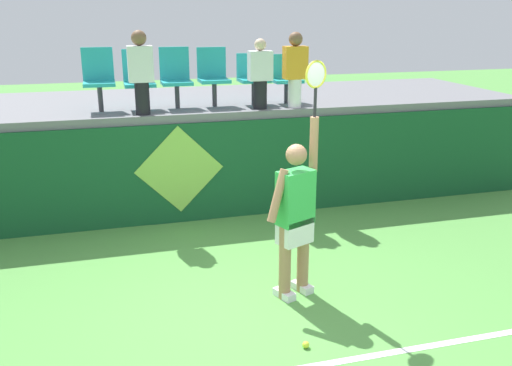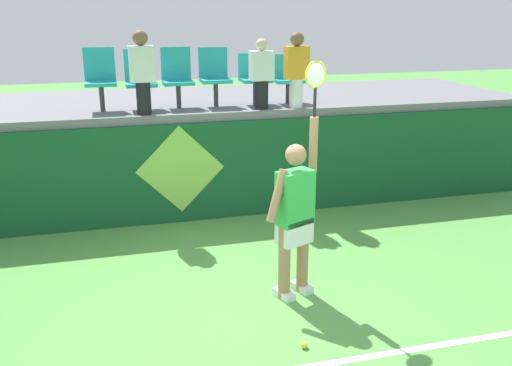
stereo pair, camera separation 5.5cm
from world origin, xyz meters
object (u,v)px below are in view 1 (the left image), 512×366
object	(u,v)px
stadium_chair_2	(176,75)
tennis_ball	(306,345)
stadium_chair_3	(213,74)
spectator_0	(260,73)
stadium_chair_4	(253,76)
tennis_player	(295,213)
stadium_chair_5	(285,76)
spectator_1	(295,68)
water_bottle	(263,101)
stadium_chair_1	(139,77)
spectator_2	(141,71)
stadium_chair_0	(99,77)

from	to	relation	value
stadium_chair_2	tennis_ball	bearing A→B (deg)	-82.30
stadium_chair_3	spectator_0	world-z (taller)	spectator_0
stadium_chair_4	spectator_0	size ratio (longest dim) A/B	0.76
tennis_player	tennis_ball	size ratio (longest dim) A/B	38.03
stadium_chair_5	spectator_1	world-z (taller)	spectator_1
water_bottle	stadium_chair_1	size ratio (longest dim) A/B	0.27
tennis_ball	stadium_chair_4	bearing A→B (deg)	81.68
stadium_chair_5	tennis_ball	bearing A→B (deg)	-105.25
stadium_chair_1	stadium_chair_5	bearing A→B (deg)	-0.28
stadium_chair_2	spectator_2	bearing A→B (deg)	-138.80
spectator_2	tennis_player	bearing A→B (deg)	-63.90
stadium_chair_0	stadium_chair_2	bearing A→B (deg)	0.07
tennis_player	stadium_chair_3	xyz separation A→B (m)	(-0.23, 3.17, 1.10)
spectator_2	stadium_chair_1	bearing A→B (deg)	90.00
spectator_0	spectator_2	xyz separation A→B (m)	(-1.71, -0.02, 0.09)
stadium_chair_0	stadium_chair_4	bearing A→B (deg)	-0.28
tennis_ball	stadium_chair_2	bearing A→B (deg)	97.70
stadium_chair_5	spectator_0	distance (m)	0.69
stadium_chair_4	stadium_chair_5	size ratio (longest dim) A/B	1.03
water_bottle	stadium_chair_5	distance (m)	0.73
stadium_chair_1	spectator_2	xyz separation A→B (m)	(0.00, -0.47, 0.14)
spectator_0	spectator_1	size ratio (longest dim) A/B	0.92
stadium_chair_3	tennis_player	bearing A→B (deg)	-85.83
stadium_chair_2	spectator_1	size ratio (longest dim) A/B	0.80
stadium_chair_1	stadium_chair_4	distance (m)	1.71
stadium_chair_4	stadium_chair_2	bearing A→B (deg)	179.39
spectator_2	spectator_1	bearing A→B (deg)	-0.05
stadium_chair_1	stadium_chair_5	xyz separation A→B (m)	(2.24, -0.01, -0.05)
tennis_ball	stadium_chair_4	distance (m)	4.65
stadium_chair_0	stadium_chair_5	world-z (taller)	stadium_chair_0
stadium_chair_3	spectator_1	xyz separation A→B (m)	(1.14, -0.47, 0.10)
spectator_0	water_bottle	bearing A→B (deg)	-39.22
stadium_chair_0	spectator_0	xyz separation A→B (m)	(2.27, -0.44, 0.03)
stadium_chair_0	stadium_chair_4	distance (m)	2.27
stadium_chair_3	spectator_2	xyz separation A→B (m)	(-1.10, -0.47, 0.13)
stadium_chair_1	spectator_0	size ratio (longest dim) A/B	0.85
spectator_1	stadium_chair_3	bearing A→B (deg)	157.71
stadium_chair_4	tennis_ball	bearing A→B (deg)	-98.32
tennis_ball	spectator_1	size ratio (longest dim) A/B	0.06
tennis_player	tennis_ball	xyz separation A→B (m)	(-0.23, -1.00, -0.91)
spectator_1	water_bottle	bearing A→B (deg)	-179.18
stadium_chair_0	stadium_chair_2	world-z (taller)	stadium_chair_0
water_bottle	spectator_1	distance (m)	0.67
tennis_player	stadium_chair_2	distance (m)	3.46
stadium_chair_4	tennis_player	bearing A→B (deg)	-96.88
stadium_chair_3	spectator_1	distance (m)	1.24
tennis_player	stadium_chair_4	distance (m)	3.36
water_bottle	spectator_2	distance (m)	1.82
tennis_ball	spectator_1	xyz separation A→B (m)	(1.14, 3.71, 2.12)
stadium_chair_1	spectator_2	world-z (taller)	spectator_2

